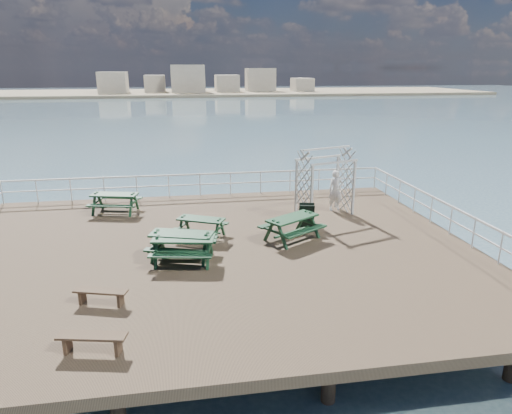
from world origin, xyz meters
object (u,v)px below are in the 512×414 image
object	(u,v)px
picnic_table_a	(115,199)
person	(336,191)
picnic_table_b	(201,224)
picnic_table_e	(183,245)
flat_bench_near	(101,294)
picnic_table_d	(182,240)
trellis_arbor	(325,185)
flat_bench_far	(92,339)
picnic_table_c	(292,223)

from	to	relation	value
picnic_table_a	person	distance (m)	9.40
picnic_table_a	picnic_table_b	bearing A→B (deg)	-31.98
picnic_table_e	flat_bench_near	distance (m)	3.20
picnic_table_d	picnic_table_e	bearing A→B (deg)	-64.77
trellis_arbor	picnic_table_a	bearing A→B (deg)	151.19
flat_bench_far	person	distance (m)	12.44
flat_bench_far	picnic_table_d	bearing A→B (deg)	80.10
picnic_table_c	flat_bench_near	bearing A→B (deg)	-179.62
flat_bench_near	picnic_table_a	bearing A→B (deg)	111.54
flat_bench_far	trellis_arbor	world-z (taller)	trellis_arbor
picnic_table_e	flat_bench_near	world-z (taller)	picnic_table_e
picnic_table_a	trellis_arbor	world-z (taller)	trellis_arbor
picnic_table_c	picnic_table_a	bearing A→B (deg)	115.22
picnic_table_c	person	distance (m)	4.11
flat_bench_near	flat_bench_far	world-z (taller)	flat_bench_far
picnic_table_b	picnic_table_e	bearing A→B (deg)	-80.80
picnic_table_a	trellis_arbor	size ratio (longest dim) A/B	0.79
person	flat_bench_far	bearing A→B (deg)	-132.12
picnic_table_c	flat_bench_near	distance (m)	7.10
picnic_table_b	flat_bench_far	distance (m)	7.19
picnic_table_c	picnic_table_d	distance (m)	4.04
picnic_table_b	picnic_table_e	distance (m)	2.27
picnic_table_d	picnic_table_e	distance (m)	0.37
flat_bench_near	picnic_table_b	bearing A→B (deg)	75.09
trellis_arbor	person	size ratio (longest dim) A/B	1.63
flat_bench_far	picnic_table_e	bearing A→B (deg)	78.01
picnic_table_e	picnic_table_a	bearing A→B (deg)	126.56
picnic_table_b	person	distance (m)	6.33
picnic_table_e	flat_bench_far	distance (m)	4.94
person	picnic_table_a	bearing A→B (deg)	173.79
picnic_table_b	picnic_table_d	bearing A→B (deg)	-85.26
person	picnic_table_d	bearing A→B (deg)	-146.35
trellis_arbor	person	bearing A→B (deg)	18.00
picnic_table_e	trellis_arbor	world-z (taller)	trellis_arbor
picnic_table_b	trellis_arbor	size ratio (longest dim) A/B	0.74
flat_bench_near	trellis_arbor	bearing A→B (deg)	55.66
flat_bench_near	flat_bench_far	distance (m)	2.16
picnic_table_c	trellis_arbor	bearing A→B (deg)	20.86
picnic_table_a	trellis_arbor	distance (m)	8.86
picnic_table_a	flat_bench_near	size ratio (longest dim) A/B	1.55
flat_bench_near	picnic_table_d	bearing A→B (deg)	69.08
picnic_table_d	flat_bench_near	world-z (taller)	picnic_table_d
picnic_table_d	trellis_arbor	world-z (taller)	trellis_arbor
picnic_table_e	trellis_arbor	xyz separation A→B (m)	(5.87, 4.09, 0.66)
picnic_table_b	picnic_table_c	xyz separation A→B (m)	(3.20, -0.74, 0.09)
flat_bench_far	picnic_table_b	bearing A→B (deg)	80.30
picnic_table_a	picnic_table_b	world-z (taller)	picnic_table_a
picnic_table_b	picnic_table_e	xyz separation A→B (m)	(-0.65, -2.17, 0.08)
picnic_table_c	flat_bench_far	bearing A→B (deg)	-166.38
flat_bench_near	trellis_arbor	xyz separation A→B (m)	(8.03, 6.44, 0.95)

